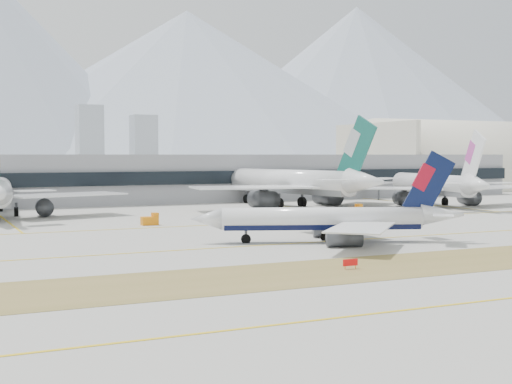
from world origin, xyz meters
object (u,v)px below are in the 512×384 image
widebody_cathay (293,183)px  terminal (126,178)px  widebody_china_air (435,186)px  taxiing_airliner (332,220)px  hangar (458,188)px  widebody_eva (0,194)px

widebody_cathay → terminal: size_ratio=0.25×
widebody_china_air → terminal: size_ratio=0.21×
taxiing_airliner → terminal: taxiing_airliner is taller
widebody_cathay → hangar: size_ratio=0.76×
widebody_eva → hangar: 207.88m
widebody_eva → widebody_china_air: widebody_china_air is taller
terminal → taxiing_airliner: bearing=-88.3°
widebody_cathay → widebody_china_air: bearing=-119.6°
widebody_eva → hangar: (197.31, 65.23, -5.52)m
widebody_cathay → widebody_china_air: 42.29m
widebody_cathay → terminal: 58.85m
widebody_china_air → terminal: widebody_china_air is taller
taxiing_airliner → terminal: (-3.49, 121.03, 3.68)m
widebody_china_air → hangar: (77.95, 79.04, -5.67)m
widebody_cathay → terminal: bearing=25.6°
widebody_china_air → widebody_cathay: bearing=85.3°
widebody_eva → hangar: size_ratio=0.65×
taxiing_airliner → widebody_cathay: 81.57m
terminal → hangar: hangar is taller
taxiing_airliner → hangar: hangar is taller
taxiing_airliner → widebody_cathay: (32.73, 74.66, 2.93)m
widebody_eva → terminal: (42.74, 45.07, 1.85)m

